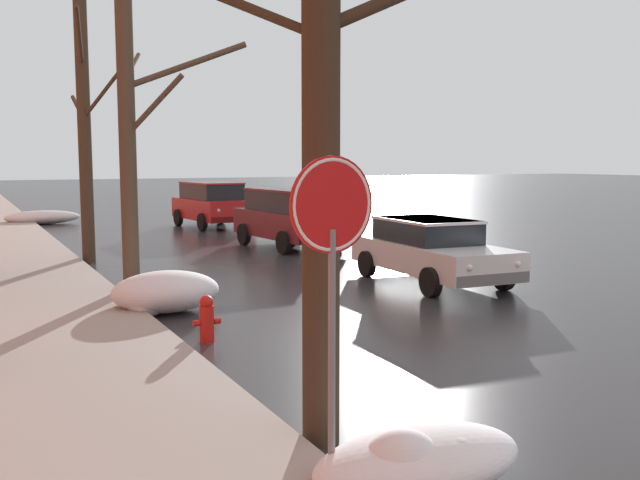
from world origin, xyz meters
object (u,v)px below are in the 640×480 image
object	(u,v)px
bare_tree_second_along_sidewalk	(131,137)
suv_red_parked_kerbside_mid	(212,203)
bare_tree_mid_block	(84,121)
sedan_white_approaching_near_lane	(430,249)
fire_hydrant	(207,319)
suv_maroon_parked_kerbside_close	(288,216)
stop_sign_at_corner	(332,236)
bare_tree_at_the_corner	(321,56)

from	to	relation	value
bare_tree_second_along_sidewalk	suv_red_parked_kerbside_mid	distance (m)	14.66
bare_tree_second_along_sidewalk	bare_tree_mid_block	world-z (taller)	bare_tree_mid_block
suv_red_parked_kerbside_mid	sedan_white_approaching_near_lane	bearing A→B (deg)	-89.48
bare_tree_second_along_sidewalk	fire_hydrant	xyz separation A→B (m)	(0.13, -4.15, -2.81)
bare_tree_second_along_sidewalk	sedan_white_approaching_near_lane	distance (m)	6.77
bare_tree_second_along_sidewalk	suv_red_parked_kerbside_mid	size ratio (longest dim) A/B	1.39
sedan_white_approaching_near_lane	suv_maroon_parked_kerbside_close	world-z (taller)	suv_maroon_parked_kerbside_close
bare_tree_mid_block	stop_sign_at_corner	world-z (taller)	bare_tree_mid_block
fire_hydrant	bare_tree_at_the_corner	bearing A→B (deg)	-93.07
suv_maroon_parked_kerbside_close	suv_red_parked_kerbside_mid	distance (m)	7.50
bare_tree_second_along_sidewalk	suv_red_parked_kerbside_mid	bearing A→B (deg)	65.48
bare_tree_second_along_sidewalk	sedan_white_approaching_near_lane	bearing A→B (deg)	-13.66
suv_red_parked_kerbside_mid	bare_tree_mid_block	bearing A→B (deg)	-127.17
bare_tree_mid_block	fire_hydrant	size ratio (longest dim) A/B	10.21
stop_sign_at_corner	sedan_white_approaching_near_lane	bearing A→B (deg)	49.49
bare_tree_mid_block	fire_hydrant	xyz separation A→B (m)	(0.20, -9.31, -3.37)
sedan_white_approaching_near_lane	suv_red_parked_kerbside_mid	bearing A→B (deg)	90.52
suv_red_parked_kerbside_mid	stop_sign_at_corner	bearing A→B (deg)	-106.18
bare_tree_mid_block	suv_red_parked_kerbside_mid	distance (m)	10.45
suv_maroon_parked_kerbside_close	stop_sign_at_corner	size ratio (longest dim) A/B	1.63
bare_tree_second_along_sidewalk	sedan_white_approaching_near_lane	xyz separation A→B (m)	(6.15, -1.49, -2.41)
sedan_white_approaching_near_lane	fire_hydrant	size ratio (longest dim) A/B	6.34
bare_tree_mid_block	suv_red_parked_kerbside_mid	bearing A→B (deg)	52.83
bare_tree_at_the_corner	suv_maroon_parked_kerbside_close	distance (m)	15.50
bare_tree_second_along_sidewalk	bare_tree_mid_block	distance (m)	5.19
bare_tree_second_along_sidewalk	fire_hydrant	distance (m)	5.01
stop_sign_at_corner	bare_tree_mid_block	bearing A→B (deg)	88.30
bare_tree_mid_block	suv_maroon_parked_kerbside_close	distance (m)	6.68
bare_tree_at_the_corner	suv_red_parked_kerbside_mid	world-z (taller)	bare_tree_at_the_corner
suv_red_parked_kerbside_mid	stop_sign_at_corner	distance (m)	23.43
stop_sign_at_corner	suv_red_parked_kerbside_mid	bearing A→B (deg)	73.82
fire_hydrant	stop_sign_at_corner	distance (m)	5.47
bare_tree_second_along_sidewalk	stop_sign_at_corner	xyz separation A→B (m)	(-0.50, -9.28, -1.03)
bare_tree_second_along_sidewalk	stop_sign_at_corner	world-z (taller)	bare_tree_second_along_sidewalk
fire_hydrant	stop_sign_at_corner	world-z (taller)	stop_sign_at_corner
sedan_white_approaching_near_lane	stop_sign_at_corner	size ratio (longest dim) A/B	1.64
sedan_white_approaching_near_lane	suv_maroon_parked_kerbside_close	distance (m)	7.20
bare_tree_at_the_corner	stop_sign_at_corner	world-z (taller)	bare_tree_at_the_corner
fire_hydrant	sedan_white_approaching_near_lane	bearing A→B (deg)	23.80
suv_maroon_parked_kerbside_close	stop_sign_at_corner	world-z (taller)	stop_sign_at_corner
sedan_white_approaching_near_lane	suv_red_parked_kerbside_mid	world-z (taller)	suv_red_parked_kerbside_mid
bare_tree_at_the_corner	suv_red_parked_kerbside_mid	bearing A→B (deg)	74.13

